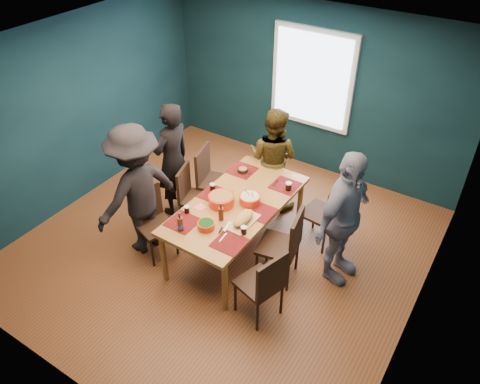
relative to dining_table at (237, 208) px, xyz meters
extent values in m
cube|color=brown|center=(-0.18, -0.05, -0.71)|extent=(5.00, 5.00, 0.01)
cube|color=white|center=(-0.18, -0.05, 1.99)|extent=(5.00, 5.00, 0.01)
cube|color=#103037|center=(-2.68, -0.05, 0.64)|extent=(0.01, 5.00, 2.70)
cube|color=#103037|center=(2.32, -0.05, 0.64)|extent=(0.01, 5.00, 2.70)
cube|color=#103037|center=(-0.18, 2.45, 0.64)|extent=(5.00, 0.01, 2.70)
cube|color=#103037|center=(-0.18, -2.55, 0.64)|extent=(5.00, 0.01, 2.70)
cube|color=silver|center=(-0.18, 2.42, 0.84)|extent=(1.35, 0.06, 1.55)
cube|color=#A87332|center=(0.00, 0.00, 0.05)|extent=(1.06, 2.07, 0.05)
cylinder|color=#A87332|center=(-0.45, -0.94, -0.34)|extent=(0.07, 0.07, 0.73)
cylinder|color=#A87332|center=(0.45, -0.94, -0.34)|extent=(0.07, 0.07, 0.73)
cylinder|color=#A87332|center=(-0.45, 0.94, -0.34)|extent=(0.07, 0.07, 0.73)
cylinder|color=#A87332|center=(0.45, 0.94, -0.34)|extent=(0.07, 0.07, 0.73)
cube|color=black|center=(-0.71, 0.56, -0.21)|extent=(0.56, 0.56, 0.04)
cube|color=black|center=(-0.91, 0.51, 0.06)|extent=(0.15, 0.46, 0.51)
cylinder|color=black|center=(-0.86, 0.32, -0.47)|extent=(0.04, 0.04, 0.47)
cylinder|color=black|center=(-0.47, 0.42, -0.47)|extent=(0.04, 0.04, 0.47)
cylinder|color=black|center=(-0.95, 0.71, -0.47)|extent=(0.04, 0.04, 0.47)
cylinder|color=black|center=(-0.56, 0.80, -0.47)|extent=(0.04, 0.04, 0.47)
cube|color=black|center=(-0.75, 0.15, -0.26)|extent=(0.51, 0.51, 0.04)
cube|color=black|center=(-0.93, 0.10, -0.01)|extent=(0.15, 0.41, 0.46)
cylinder|color=black|center=(-0.88, -0.07, -0.49)|extent=(0.03, 0.03, 0.43)
cylinder|color=black|center=(-0.53, 0.03, -0.49)|extent=(0.03, 0.03, 0.43)
cylinder|color=black|center=(-0.97, 0.27, -0.49)|extent=(0.03, 0.03, 0.43)
cylinder|color=black|center=(-0.63, 0.37, -0.49)|extent=(0.03, 0.03, 0.43)
cube|color=black|center=(-0.84, -0.63, -0.25)|extent=(0.54, 0.54, 0.04)
cube|color=black|center=(-1.02, -0.56, 0.00)|extent=(0.18, 0.41, 0.47)
cylinder|color=black|center=(-1.07, -0.74, -0.49)|extent=(0.03, 0.03, 0.44)
cylinder|color=black|center=(-0.73, -0.86, -0.49)|extent=(0.03, 0.03, 0.44)
cylinder|color=black|center=(-0.95, -0.39, -0.49)|extent=(0.03, 0.03, 0.44)
cylinder|color=black|center=(-0.61, -0.52, -0.49)|extent=(0.03, 0.03, 0.44)
cube|color=black|center=(0.85, 0.75, -0.23)|extent=(0.49, 0.49, 0.04)
cube|color=black|center=(1.05, 0.73, 0.03)|extent=(0.09, 0.45, 0.49)
cylinder|color=black|center=(0.64, 0.58, -0.48)|extent=(0.03, 0.03, 0.45)
cylinder|color=black|center=(1.02, 0.54, -0.48)|extent=(0.03, 0.03, 0.45)
cylinder|color=black|center=(0.68, 0.96, -0.48)|extent=(0.03, 0.03, 0.45)
cylinder|color=black|center=(1.06, 0.92, -0.48)|extent=(0.03, 0.03, 0.45)
cube|color=black|center=(0.69, -0.14, -0.21)|extent=(0.54, 0.54, 0.04)
cube|color=black|center=(0.90, -0.10, 0.07)|extent=(0.13, 0.46, 0.51)
cylinder|color=black|center=(0.53, -0.37, -0.47)|extent=(0.04, 0.04, 0.48)
cylinder|color=black|center=(0.93, -0.30, -0.47)|extent=(0.04, 0.04, 0.48)
cylinder|color=black|center=(0.46, 0.02, -0.47)|extent=(0.04, 0.04, 0.48)
cylinder|color=black|center=(0.85, 0.09, -0.47)|extent=(0.04, 0.04, 0.48)
cube|color=black|center=(0.79, -0.77, -0.24)|extent=(0.55, 0.55, 0.04)
cube|color=black|center=(0.98, -0.82, 0.02)|extent=(0.17, 0.43, 0.48)
cylinder|color=black|center=(0.56, -0.89, -0.48)|extent=(0.03, 0.03, 0.45)
cylinder|color=black|center=(0.92, -1.00, -0.48)|extent=(0.03, 0.03, 0.45)
cylinder|color=black|center=(0.67, -0.53, -0.48)|extent=(0.03, 0.03, 0.45)
cylinder|color=black|center=(1.03, -0.64, -0.48)|extent=(0.03, 0.03, 0.45)
imported|color=black|center=(-1.24, 0.25, 0.16)|extent=(0.48, 0.67, 1.73)
imported|color=black|center=(-0.13, 1.17, 0.08)|extent=(0.79, 0.63, 1.57)
imported|color=silver|center=(1.30, 0.29, 0.19)|extent=(0.61, 1.11, 1.79)
imported|color=black|center=(-1.10, -0.61, 0.21)|extent=(0.89, 1.29, 1.83)
cylinder|color=red|center=(-0.15, -0.12, 0.14)|extent=(0.33, 0.33, 0.13)
cylinder|color=#5B7D2D|center=(-0.15, -0.12, 0.20)|extent=(0.29, 0.29, 0.02)
cylinder|color=red|center=(0.14, 0.09, 0.13)|extent=(0.27, 0.27, 0.11)
cylinder|color=beige|center=(0.14, 0.09, 0.18)|extent=(0.24, 0.24, 0.02)
cylinder|color=tan|center=(0.17, 0.09, 0.22)|extent=(0.08, 0.15, 0.21)
cylinder|color=tan|center=(0.11, 0.09, 0.22)|extent=(0.07, 0.15, 0.21)
cylinder|color=red|center=(-0.04, -0.60, 0.12)|extent=(0.20, 0.20, 0.09)
cylinder|color=#144611|center=(-0.04, -0.60, 0.15)|extent=(0.18, 0.18, 0.02)
cube|color=#DCAD76|center=(0.28, -0.28, 0.08)|extent=(0.24, 0.46, 0.02)
ellipsoid|color=gold|center=(0.28, -0.28, 0.15)|extent=(0.17, 0.37, 0.11)
cube|color=#B2B2B9|center=(0.17, -0.47, 0.10)|extent=(0.06, 0.18, 0.00)
cylinder|color=black|center=(0.15, -0.57, 0.10)|extent=(0.04, 0.10, 0.02)
sphere|color=#155F18|center=(0.28, -0.38, 0.15)|extent=(0.03, 0.03, 0.03)
sphere|color=#155F18|center=(0.28, -0.28, 0.15)|extent=(0.03, 0.03, 0.03)
sphere|color=#155F18|center=(0.28, -0.18, 0.15)|extent=(0.03, 0.03, 0.03)
cylinder|color=black|center=(-0.31, 0.64, 0.10)|extent=(0.14, 0.14, 0.06)
cylinder|color=#5B7D2D|center=(-0.31, 0.64, 0.13)|extent=(0.12, 0.12, 0.01)
cylinder|color=#461D0C|center=(-0.27, -0.79, 0.17)|extent=(0.07, 0.07, 0.19)
cylinder|color=#461D0C|center=(-0.27, -0.79, 0.30)|extent=(0.03, 0.03, 0.07)
cylinder|color=#193CB5|center=(-0.27, -0.79, 0.14)|extent=(0.07, 0.07, 0.04)
cylinder|color=#461D0C|center=(0.02, -0.38, 0.16)|extent=(0.06, 0.06, 0.18)
cylinder|color=#461D0C|center=(0.02, -0.38, 0.29)|extent=(0.03, 0.03, 0.07)
cylinder|color=black|center=(-0.41, -0.49, 0.12)|extent=(0.07, 0.07, 0.09)
cylinder|color=silver|center=(-0.41, -0.49, 0.16)|extent=(0.07, 0.07, 0.01)
cylinder|color=black|center=(0.39, -0.44, 0.12)|extent=(0.07, 0.07, 0.10)
cylinder|color=silver|center=(0.39, -0.44, 0.17)|extent=(0.07, 0.07, 0.01)
cylinder|color=black|center=(0.42, 0.60, 0.13)|extent=(0.08, 0.08, 0.11)
cylinder|color=silver|center=(0.42, 0.60, 0.18)|extent=(0.08, 0.08, 0.02)
cylinder|color=black|center=(-0.41, 0.06, 0.12)|extent=(0.07, 0.07, 0.10)
cylinder|color=silver|center=(-0.41, 0.06, 0.17)|extent=(0.07, 0.07, 0.02)
cube|color=#F76872|center=(0.31, 0.03, 0.08)|extent=(0.13, 0.13, 0.00)
cube|color=#F76872|center=(-0.33, -0.32, 0.08)|extent=(0.14, 0.14, 0.00)
cube|color=#F76872|center=(0.34, -0.71, 0.08)|extent=(0.18, 0.18, 0.00)
camera|label=1|loc=(2.56, -3.92, 3.68)|focal=35.00mm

